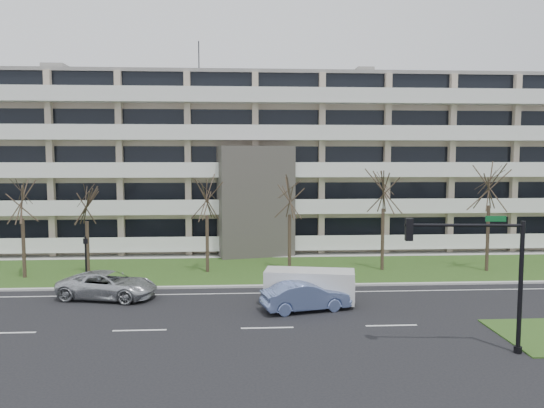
{
  "coord_description": "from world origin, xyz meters",
  "views": [
    {
      "loc": [
        -1.24,
        -24.54,
        8.09
      ],
      "look_at": [
        0.83,
        10.0,
        5.04
      ],
      "focal_mm": 35.0,
      "sensor_mm": 36.0,
      "label": 1
    }
  ],
  "objects": [
    {
      "name": "tree_5",
      "position": [
        8.88,
        12.35,
        6.2
      ],
      "size": [
        3.98,
        3.98,
        7.97
      ],
      "color": "#382B21",
      "rests_on": "ground"
    },
    {
      "name": "tree_6",
      "position": [
        16.22,
        11.6,
        6.56
      ],
      "size": [
        4.21,
        4.21,
        8.43
      ],
      "color": "#382B21",
      "rests_on": "ground"
    },
    {
      "name": "silver_pickup",
      "position": [
        -8.87,
        5.86,
        0.78
      ],
      "size": [
        6.01,
        3.75,
        1.55
      ],
      "primitive_type": "imported",
      "rotation": [
        0.0,
        0.0,
        1.35
      ],
      "color": "#B7BABF",
      "rests_on": "ground"
    },
    {
      "name": "sidewalk",
      "position": [
        0.0,
        18.5,
        0.04
      ],
      "size": [
        90.0,
        2.0,
        0.08
      ],
      "primitive_type": "cube",
      "color": "#B2B2AD",
      "rests_on": "ground"
    },
    {
      "name": "tree_1",
      "position": [
        -15.73,
        11.37,
        5.59
      ],
      "size": [
        3.6,
        3.6,
        7.19
      ],
      "color": "#382B21",
      "rests_on": "ground"
    },
    {
      "name": "ground",
      "position": [
        0.0,
        0.0,
        0.0
      ],
      "size": [
        160.0,
        160.0,
        0.0
      ],
      "primitive_type": "plane",
      "color": "black",
      "rests_on": "ground"
    },
    {
      "name": "apartment_building",
      "position": [
        -0.01,
        25.32,
        7.61
      ],
      "size": [
        60.5,
        15.1,
        18.75
      ],
      "color": "#BDAB93",
      "rests_on": "ground"
    },
    {
      "name": "blue_sedan",
      "position": [
        2.17,
        2.79,
        0.77
      ],
      "size": [
        4.91,
        2.69,
        1.53
      ],
      "primitive_type": "imported",
      "rotation": [
        0.0,
        0.0,
        1.81
      ],
      "color": "#6D83BE",
      "rests_on": "ground"
    },
    {
      "name": "white_van",
      "position": [
        2.6,
        3.97,
        1.14
      ],
      "size": [
        5.16,
        2.71,
        1.9
      ],
      "rotation": [
        0.0,
        0.0,
        -0.19
      ],
      "color": "silver",
      "rests_on": "ground"
    },
    {
      "name": "tree_3",
      "position": [
        -3.59,
        12.44,
        5.6
      ],
      "size": [
        3.61,
        3.61,
        7.21
      ],
      "color": "#382B21",
      "rests_on": "ground"
    },
    {
      "name": "traffic_signal",
      "position": [
        8.61,
        -3.69,
        3.7
      ],
      "size": [
        4.93,
        0.76,
        5.72
      ],
      "rotation": [
        0.0,
        0.0,
        -0.09
      ],
      "color": "black",
      "rests_on": "ground"
    },
    {
      "name": "pedestrian_signal",
      "position": [
        -11.21,
        9.79,
        1.93
      ],
      "size": [
        0.34,
        0.3,
        3.03
      ],
      "rotation": [
        0.0,
        0.0,
        0.31
      ],
      "color": "black",
      "rests_on": "ground"
    },
    {
      "name": "tree_4",
      "position": [
        2.23,
        12.63,
        5.62
      ],
      "size": [
        3.62,
        3.62,
        7.23
      ],
      "color": "#382B21",
      "rests_on": "ground"
    },
    {
      "name": "lane_edge_line",
      "position": [
        0.0,
        6.5,
        0.01
      ],
      "size": [
        90.0,
        0.12,
        0.01
      ],
      "primitive_type": "cube",
      "color": "white",
      "rests_on": "ground"
    },
    {
      "name": "grass_verge",
      "position": [
        0.0,
        13.0,
        0.03
      ],
      "size": [
        90.0,
        10.0,
        0.06
      ],
      "primitive_type": "cube",
      "color": "#2A4617",
      "rests_on": "ground"
    },
    {
      "name": "curb",
      "position": [
        0.0,
        8.0,
        0.06
      ],
      "size": [
        90.0,
        0.35,
        0.12
      ],
      "primitive_type": "cube",
      "color": "#B2B2AD",
      "rests_on": "ground"
    },
    {
      "name": "tree_2",
      "position": [
        -11.76,
        12.15,
        5.17
      ],
      "size": [
        3.33,
        3.33,
        6.66
      ],
      "color": "#382B21",
      "rests_on": "ground"
    }
  ]
}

